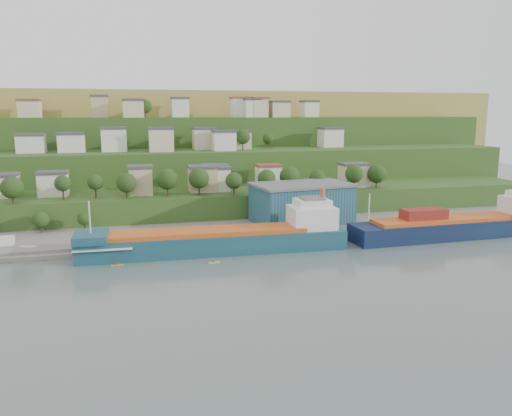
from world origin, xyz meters
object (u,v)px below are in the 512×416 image
object	(u,v)px
cargo_ship_near	(224,241)
warehouse	(302,203)
kayak_orange	(118,265)
caravan	(0,242)
cargo_ship_far	(463,227)

from	to	relation	value
cargo_ship_near	warehouse	world-z (taller)	cargo_ship_near
kayak_orange	caravan	bearing A→B (deg)	140.43
cargo_ship_near	cargo_ship_far	size ratio (longest dim) A/B	1.07
cargo_ship_near	caravan	distance (m)	60.12
cargo_ship_near	warehouse	size ratio (longest dim) A/B	2.17
cargo_ship_near	cargo_ship_far	distance (m)	73.79
cargo_ship_far	kayak_orange	size ratio (longest dim) A/B	21.16
cargo_ship_far	caravan	size ratio (longest dim) A/B	9.97
cargo_ship_far	caravan	bearing A→B (deg)	172.10
cargo_ship_near	warehouse	distance (m)	36.73
caravan	kayak_orange	world-z (taller)	caravan
warehouse	cargo_ship_near	bearing A→B (deg)	-152.60
warehouse	caravan	size ratio (longest dim) A/B	4.95
warehouse	caravan	bearing A→B (deg)	176.94
cargo_ship_far	kayak_orange	bearing A→B (deg)	-178.68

